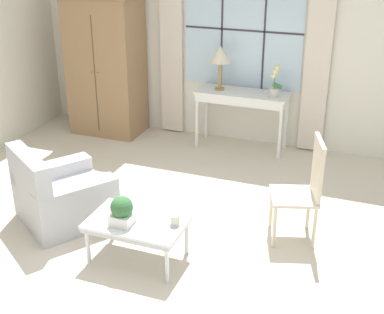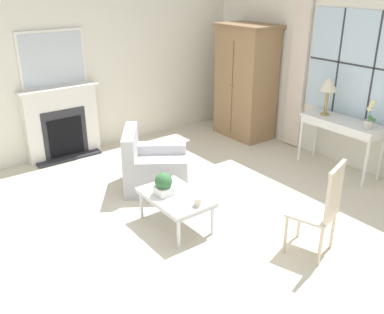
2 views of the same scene
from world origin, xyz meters
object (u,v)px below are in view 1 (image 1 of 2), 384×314
Objects in this scene: table_lamp at (220,56)px; side_chair_wooden at (306,185)px; potted_plant_small at (122,211)px; console_table at (242,99)px; potted_orchid at (275,85)px; armchair_upholstered at (62,198)px; pillar_candle at (175,220)px; coffee_table at (137,224)px; armoire at (106,65)px.

table_lamp is 2.61m from side_chair_wooden.
potted_plant_small is (-1.46, -1.00, -0.04)m from side_chair_wooden.
potted_orchid is (0.44, -0.05, 0.25)m from console_table.
potted_plant_small is at bearing -103.07° from potted_orchid.
table_lamp is at bearing -178.80° from console_table.
potted_orchid is 3.07m from potted_plant_small.
pillar_candle is (1.40, -0.30, 0.19)m from armchair_upholstered.
coffee_table is 0.23m from potted_plant_small.
pillar_candle is at bearing 18.67° from potted_plant_small.
armchair_upholstered reaches higher than coffee_table.
coffee_table is (-1.36, -0.90, -0.22)m from side_chair_wooden.
potted_plant_small is 0.48m from pillar_candle.
armoire is 3.45m from potted_plant_small.
pillar_candle is at bearing -94.84° from potted_orchid.
armoire is at bearing 108.07° from armchair_upholstered.
pillar_candle is (-0.24, -2.81, -0.50)m from potted_orchid.
potted_orchid is at bearing 76.93° from potted_plant_small.
armoire reaches higher than armchair_upholstered.
side_chair_wooden is at bearing 34.49° from potted_plant_small.
potted_plant_small is (1.76, -2.93, -0.46)m from armoire.
armoire is 1.71m from table_lamp.
potted_plant_small is at bearing -88.67° from table_lamp.
potted_orchid is at bearing 111.49° from side_chair_wooden.
coffee_table is 3.24× the size of potted_plant_small.
console_table reaches higher than pillar_candle.
potted_plant_small is (0.95, -0.45, 0.28)m from armchair_upholstered.
pillar_candle reaches higher than coffee_table.
armchair_upholstered is (-1.64, -2.51, -0.69)m from potted_orchid.
armchair_upholstered is 1.44m from pillar_candle.
console_table is at bearing 93.99° from pillar_candle.
table_lamp reaches higher than potted_orchid.
console_table is 1.39× the size of coffee_table.
potted_orchid is 2.14m from side_chair_wooden.
pillar_candle is at bearing -86.01° from console_table.
armchair_upholstered is 1.09m from potted_plant_small.
console_table is 2.07× the size of table_lamp.
pillar_candle is (2.21, -2.78, -0.55)m from armoire.
potted_orchid is 0.48× the size of coffee_table.
armoire reaches higher than pillar_candle.
potted_orchid is 2.98m from coffee_table.
side_chair_wooden is 1.33m from pillar_candle.
potted_orchid reaches higher than coffee_table.
table_lamp is at bearing 91.33° from potted_plant_small.
side_chair_wooden is (2.41, 0.55, 0.32)m from armchair_upholstered.
potted_orchid is 1.55× the size of potted_plant_small.
side_chair_wooden is at bearing -68.51° from potted_orchid.
console_table is 0.64m from table_lamp.
armchair_upholstered reaches higher than potted_plant_small.
potted_orchid is 0.40× the size of side_chair_wooden.
potted_orchid is at bearing 56.89° from armchair_upholstered.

